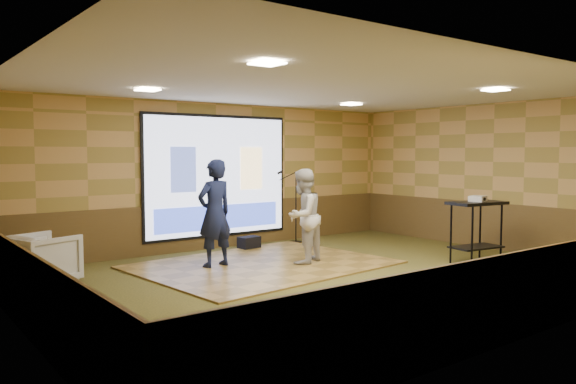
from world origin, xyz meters
TOP-DOWN VIEW (x-y plane):
  - ground at (0.00, 0.00)m, footprint 9.00×9.00m
  - room_shell at (0.00, 0.00)m, footprint 9.04×7.04m
  - wainscot_back at (0.00, 3.48)m, footprint 9.00×0.04m
  - wainscot_front at (0.00, -3.48)m, footprint 9.00×0.04m
  - wainscot_left at (-4.48, 0.00)m, footprint 0.04×7.00m
  - wainscot_right at (4.48, 0.00)m, footprint 0.04×7.00m
  - projector_screen at (0.00, 3.44)m, footprint 3.32×0.06m
  - downlight_nw at (-2.20, 1.80)m, footprint 0.32×0.32m
  - downlight_ne at (2.20, 1.80)m, footprint 0.32×0.32m
  - downlight_sw at (-2.20, -1.50)m, footprint 0.32×0.32m
  - downlight_se at (2.20, -1.50)m, footprint 0.32×0.32m
  - dance_floor at (-0.29, 1.39)m, footprint 4.46×3.57m
  - player_left at (-1.07, 1.71)m, footprint 0.72×0.52m
  - player_right at (0.32, 1.03)m, footprint 0.99×0.89m
  - av_table at (2.98, -0.68)m, footprint 1.05×0.55m
  - projector at (3.01, -0.67)m, footprint 0.35×0.32m
  - mic_stand at (1.70, 3.08)m, footprint 0.63×0.26m
  - banquet_chair at (-3.77, 2.10)m, footprint 1.10×1.08m
  - duffel_bag at (0.42, 2.93)m, footprint 0.45×0.33m

SIDE VIEW (x-z plane):
  - ground at x=0.00m, z-range 0.00..0.00m
  - dance_floor at x=-0.29m, z-range 0.00..0.03m
  - duffel_bag at x=0.42m, z-range 0.00..0.26m
  - banquet_chair at x=-3.77m, z-range 0.00..0.79m
  - wainscot_back at x=0.00m, z-range 0.00..0.95m
  - wainscot_front at x=0.00m, z-range 0.00..0.95m
  - wainscot_left at x=-4.48m, z-range 0.00..0.95m
  - wainscot_right at x=4.48m, z-range 0.00..0.95m
  - mic_stand at x=1.70m, z-range -0.30..1.29m
  - av_table at x=2.98m, z-range 0.25..1.35m
  - player_right at x=0.32m, z-range 0.03..1.70m
  - player_left at x=-1.07m, z-range 0.03..1.87m
  - projector at x=3.01m, z-range 1.10..1.20m
  - projector_screen at x=0.00m, z-range 0.21..2.73m
  - room_shell at x=0.00m, z-range 0.58..3.60m
  - downlight_nw at x=-2.20m, z-range 2.96..2.98m
  - downlight_ne at x=2.20m, z-range 2.96..2.98m
  - downlight_sw at x=-2.20m, z-range 2.96..2.98m
  - downlight_se at x=2.20m, z-range 2.96..2.98m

